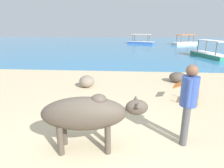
# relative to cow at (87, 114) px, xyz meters

# --- Properties ---
(sand_beach) EXTENTS (18.00, 14.00, 0.04)m
(sand_beach) POSITION_rel_cow_xyz_m (0.39, -0.35, -0.76)
(sand_beach) COLOR #CCB78E
(sand_beach) RESTS_ON ground
(water_surface) EXTENTS (60.00, 36.00, 0.03)m
(water_surface) POSITION_rel_cow_xyz_m (0.39, 21.65, -0.78)
(water_surface) COLOR teal
(water_surface) RESTS_ON ground
(cow) EXTENTS (2.01, 0.77, 1.12)m
(cow) POSITION_rel_cow_xyz_m (0.00, 0.00, 0.00)
(cow) COLOR #4C4238
(cow) RESTS_ON sand_beach
(deck_chair_near) EXTENTS (0.91, 0.77, 0.68)m
(deck_chair_near) POSITION_rel_cow_xyz_m (2.59, 2.60, -0.35)
(deck_chair_near) COLOR #A37A4C
(deck_chair_near) RESTS_ON sand_beach
(person_standing) EXTENTS (0.32, 0.48, 1.62)m
(person_standing) POSITION_rel_cow_xyz_m (1.91, 0.35, 0.21)
(person_standing) COLOR #4C4C51
(person_standing) RESTS_ON sand_beach
(shore_rock_large) EXTENTS (0.75, 0.75, 0.46)m
(shore_rock_large) POSITION_rel_cow_xyz_m (-0.82, 3.83, -0.51)
(shore_rock_large) COLOR gray
(shore_rock_large) RESTS_ON sand_beach
(shore_rock_medium) EXTENTS (0.85, 0.77, 0.43)m
(shore_rock_medium) POSITION_rel_cow_xyz_m (2.91, 4.81, -0.52)
(shore_rock_medium) COLOR brown
(shore_rock_medium) RESTS_ON sand_beach
(boat_white) EXTENTS (3.76, 2.82, 1.29)m
(boat_white) POSITION_rel_cow_xyz_m (8.35, 22.97, -0.49)
(boat_white) COLOR white
(boat_white) RESTS_ON water_surface
(boat_green) EXTENTS (2.05, 3.85, 1.29)m
(boat_green) POSITION_rel_cow_xyz_m (7.17, 12.10, -0.49)
(boat_green) COLOR #338E66
(boat_green) RESTS_ON water_surface
(boat_blue) EXTENTS (3.83, 2.52, 1.29)m
(boat_blue) POSITION_rel_cow_xyz_m (2.64, 23.58, -0.49)
(boat_blue) COLOR #3866B7
(boat_blue) RESTS_ON water_surface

